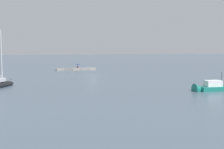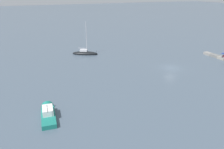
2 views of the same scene
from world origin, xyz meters
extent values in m
plane|color=#475666|center=(0.00, 0.00, 0.00)|extent=(500.00, 500.00, 0.00)
cube|color=gray|center=(-4.71, -17.23, 0.34)|extent=(2.29, 1.50, 0.69)
cube|color=gray|center=(-2.35, -17.23, 0.34)|extent=(2.29, 1.50, 0.69)
cube|color=gray|center=(0.00, -17.23, 0.34)|extent=(2.29, 1.50, 0.69)
cube|color=slate|center=(2.35, -17.23, 0.34)|extent=(2.29, 1.50, 0.69)
cube|color=gray|center=(4.71, -17.23, 0.34)|extent=(2.29, 1.50, 0.69)
cube|color=#1E2333|center=(-0.39, -16.84, 0.77)|extent=(0.40, 0.45, 0.16)
cube|color=maroon|center=(-0.41, -17.12, 0.95)|extent=(0.42, 0.26, 0.52)
sphere|color=tan|center=(-0.41, -17.12, 1.30)|extent=(0.22, 0.22, 0.22)
cylinder|color=black|center=(-0.41, -17.22, 1.21)|extent=(0.02, 0.02, 1.05)
cone|color=navy|center=(-0.41, -17.22, 1.81)|extent=(1.48, 1.48, 0.26)
sphere|color=black|center=(-0.41, -17.22, 1.97)|extent=(0.05, 0.05, 0.05)
ellipsoid|color=black|center=(20.19, 15.00, 0.26)|extent=(5.55, 7.42, 1.26)
cylinder|color=silver|center=(19.89, 14.49, 5.17)|extent=(0.13, 0.13, 8.54)
sphere|color=black|center=(18.47, 12.08, 0.95)|extent=(0.17, 0.17, 0.17)
cube|color=#197266|center=(-10.41, 30.75, 0.22)|extent=(5.61, 2.65, 0.90)
cone|color=#197266|center=(-7.73, 30.41, 0.22)|extent=(2.11, 2.12, 1.90)
cube|color=white|center=(-9.76, 30.67, 1.12)|extent=(2.55, 1.79, 0.90)
cube|color=#283847|center=(-9.12, 30.58, 1.17)|extent=(0.29, 1.43, 0.63)
cylinder|color=black|center=(-11.21, 30.85, 2.20)|extent=(0.05, 0.05, 1.26)
camera|label=1|loc=(19.10, 65.91, 6.25)|focal=46.48mm
camera|label=2|loc=(-39.23, 33.95, 17.68)|focal=35.21mm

